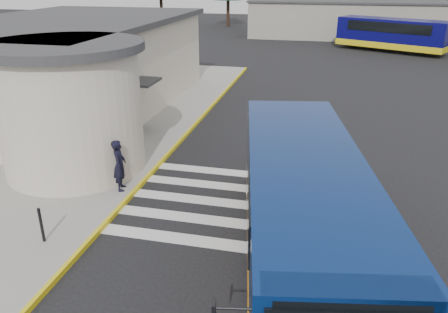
% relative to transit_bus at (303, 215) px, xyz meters
% --- Properties ---
extents(ground, '(140.00, 140.00, 0.00)m').
position_rel_transit_bus_xyz_m(ground, '(-1.88, 3.53, -1.46)').
color(ground, black).
rests_on(ground, ground).
extents(sidewalk, '(10.00, 34.00, 0.15)m').
position_rel_transit_bus_xyz_m(sidewalk, '(-10.88, 7.53, -1.39)').
color(sidewalk, gray).
rests_on(sidewalk, ground).
extents(curb_strip, '(0.12, 34.00, 0.16)m').
position_rel_transit_bus_xyz_m(curb_strip, '(-5.93, 7.53, -1.38)').
color(curb_strip, yellow).
rests_on(curb_strip, ground).
extents(station_building, '(12.70, 18.70, 4.80)m').
position_rel_transit_bus_xyz_m(station_building, '(-12.72, 10.44, 1.11)').
color(station_building, '#B8AC9B').
rests_on(station_building, ground).
extents(crosswalk, '(8.00, 5.35, 0.01)m').
position_rel_transit_bus_xyz_m(crosswalk, '(-2.38, 2.73, -1.46)').
color(crosswalk, silver).
rests_on(crosswalk, ground).
extents(depot_building, '(26.40, 8.40, 4.20)m').
position_rel_transit_bus_xyz_m(depot_building, '(4.12, 45.53, 0.64)').
color(depot_building, gray).
rests_on(depot_building, ground).
extents(transit_bus, '(5.11, 11.14, 3.06)m').
position_rel_transit_bus_xyz_m(transit_bus, '(0.00, 0.00, 0.00)').
color(transit_bus, '#071E57').
rests_on(transit_bus, ground).
extents(pedestrian_a, '(0.62, 0.77, 1.84)m').
position_rel_transit_bus_xyz_m(pedestrian_a, '(-6.38, 2.63, -0.39)').
color(pedestrian_a, black).
rests_on(pedestrian_a, sidewalk).
extents(pedestrian_b, '(1.01, 1.03, 1.67)m').
position_rel_transit_bus_xyz_m(pedestrian_b, '(-8.94, 3.27, -0.48)').
color(pedestrian_b, black).
rests_on(pedestrian_b, sidewalk).
extents(bollard, '(0.09, 0.09, 1.06)m').
position_rel_transit_bus_xyz_m(bollard, '(-7.12, -0.86, -0.78)').
color(bollard, black).
rests_on(bollard, sidewalk).
extents(far_bus_a, '(10.47, 7.21, 2.65)m').
position_rel_transit_bus_xyz_m(far_bus_a, '(6.27, 36.12, 0.26)').
color(far_bus_a, '#08064F').
rests_on(far_bus_a, ground).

